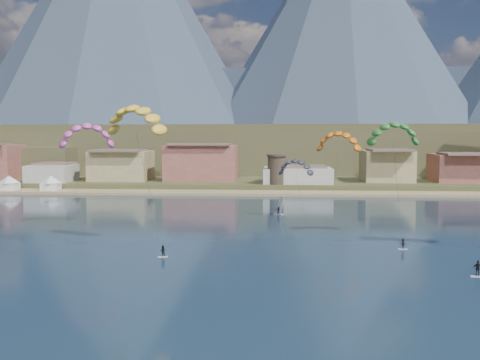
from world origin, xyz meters
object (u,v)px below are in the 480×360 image
object	(u,v)px
kitesurfer_yellow	(136,116)
windsurfer	(279,209)
kitesurfer_green	(394,131)
watchtower	(277,169)

from	to	relation	value
kitesurfer_yellow	windsurfer	distance (m)	42.70
kitesurfer_yellow	kitesurfer_green	xyz separation A→B (m)	(39.08, 7.88, -2.23)
watchtower	kitesurfer_yellow	xyz separation A→B (m)	(-20.60, -79.08, 12.82)
windsurfer	watchtower	bearing A→B (deg)	90.84
kitesurfer_yellow	kitesurfer_green	size ratio (longest dim) A/B	1.14
watchtower	windsurfer	bearing A→B (deg)	-89.16
kitesurfer_yellow	kitesurfer_green	distance (m)	39.93
watchtower	windsurfer	distance (m)	47.03
kitesurfer_green	kitesurfer_yellow	bearing A→B (deg)	-168.60
watchtower	kitesurfer_yellow	world-z (taller)	kitesurfer_yellow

